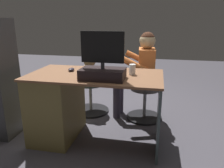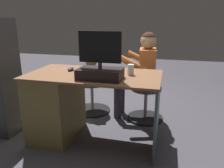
{
  "view_description": "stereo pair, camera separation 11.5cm",
  "coord_description": "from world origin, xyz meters",
  "px_view_note": "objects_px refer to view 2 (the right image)",
  "views": [
    {
      "loc": [
        -0.62,
        2.45,
        1.31
      ],
      "look_at": [
        -0.1,
        -0.05,
        0.55
      ],
      "focal_mm": 35.39,
      "sensor_mm": 36.0,
      "label": 1
    },
    {
      "loc": [
        -0.73,
        2.42,
        1.31
      ],
      "look_at": [
        -0.1,
        -0.05,
        0.55
      ],
      "focal_mm": 35.39,
      "sensor_mm": 36.0,
      "label": 2
    }
  ],
  "objects_px": {
    "keyboard": "(98,71)",
    "computer_mouse": "(71,69)",
    "tv_remote": "(81,72)",
    "monitor": "(100,68)",
    "cup": "(131,70)",
    "person": "(141,69)",
    "visitor_chair": "(146,100)",
    "office_chair_teddy": "(92,94)",
    "desk": "(64,103)",
    "teddy_bear": "(92,68)"
  },
  "relations": [
    {
      "from": "tv_remote",
      "to": "visitor_chair",
      "type": "xyz_separation_m",
      "value": [
        -0.63,
        -0.66,
        -0.5
      ]
    },
    {
      "from": "keyboard",
      "to": "person",
      "type": "bearing_deg",
      "value": -123.48
    },
    {
      "from": "office_chair_teddy",
      "to": "teddy_bear",
      "type": "xyz_separation_m",
      "value": [
        0.0,
        -0.01,
        0.38
      ]
    },
    {
      "from": "keyboard",
      "to": "person",
      "type": "height_order",
      "value": "person"
    },
    {
      "from": "monitor",
      "to": "keyboard",
      "type": "xyz_separation_m",
      "value": [
        0.11,
        -0.26,
        -0.1
      ]
    },
    {
      "from": "monitor",
      "to": "cup",
      "type": "relative_size",
      "value": 4.14
    },
    {
      "from": "visitor_chair",
      "to": "person",
      "type": "bearing_deg",
      "value": -4.95
    },
    {
      "from": "computer_mouse",
      "to": "office_chair_teddy",
      "type": "bearing_deg",
      "value": -90.09
    },
    {
      "from": "keyboard",
      "to": "computer_mouse",
      "type": "relative_size",
      "value": 4.38
    },
    {
      "from": "office_chair_teddy",
      "to": "visitor_chair",
      "type": "relative_size",
      "value": 1.08
    },
    {
      "from": "keyboard",
      "to": "cup",
      "type": "xyz_separation_m",
      "value": [
        -0.36,
        0.03,
        0.04
      ]
    },
    {
      "from": "monitor",
      "to": "cup",
      "type": "height_order",
      "value": "monitor"
    },
    {
      "from": "office_chair_teddy",
      "to": "desk",
      "type": "bearing_deg",
      "value": 84.15
    },
    {
      "from": "tv_remote",
      "to": "person",
      "type": "relative_size",
      "value": 0.13
    },
    {
      "from": "teddy_bear",
      "to": "person",
      "type": "relative_size",
      "value": 0.32
    },
    {
      "from": "visitor_chair",
      "to": "person",
      "type": "relative_size",
      "value": 0.42
    },
    {
      "from": "computer_mouse",
      "to": "office_chair_teddy",
      "type": "relative_size",
      "value": 0.19
    },
    {
      "from": "tv_remote",
      "to": "teddy_bear",
      "type": "height_order",
      "value": "teddy_bear"
    },
    {
      "from": "cup",
      "to": "person",
      "type": "relative_size",
      "value": 0.09
    },
    {
      "from": "keyboard",
      "to": "computer_mouse",
      "type": "height_order",
      "value": "computer_mouse"
    },
    {
      "from": "tv_remote",
      "to": "visitor_chair",
      "type": "relative_size",
      "value": 0.31
    },
    {
      "from": "tv_remote",
      "to": "keyboard",
      "type": "bearing_deg",
      "value": -148.62
    },
    {
      "from": "computer_mouse",
      "to": "teddy_bear",
      "type": "distance_m",
      "value": 0.69
    },
    {
      "from": "cup",
      "to": "teddy_bear",
      "type": "bearing_deg",
      "value": -46.07
    },
    {
      "from": "desk",
      "to": "visitor_chair",
      "type": "distance_m",
      "value": 1.09
    },
    {
      "from": "office_chair_teddy",
      "to": "person",
      "type": "xyz_separation_m",
      "value": [
        -0.69,
        0.06,
        0.43
      ]
    },
    {
      "from": "keyboard",
      "to": "tv_remote",
      "type": "xyz_separation_m",
      "value": [
        0.16,
        0.08,
        -0.0
      ]
    },
    {
      "from": "tv_remote",
      "to": "office_chair_teddy",
      "type": "bearing_deg",
      "value": -73.32
    },
    {
      "from": "teddy_bear",
      "to": "keyboard",
      "type": "bearing_deg",
      "value": 114.84
    },
    {
      "from": "visitor_chair",
      "to": "monitor",
      "type": "bearing_deg",
      "value": 66.6
    },
    {
      "from": "cup",
      "to": "visitor_chair",
      "type": "bearing_deg",
      "value": -100.3
    },
    {
      "from": "monitor",
      "to": "cup",
      "type": "bearing_deg",
      "value": -137.77
    },
    {
      "from": "keyboard",
      "to": "computer_mouse",
      "type": "distance_m",
      "value": 0.31
    },
    {
      "from": "monitor",
      "to": "visitor_chair",
      "type": "distance_m",
      "value": 1.09
    },
    {
      "from": "keyboard",
      "to": "desk",
      "type": "bearing_deg",
      "value": 13.42
    },
    {
      "from": "cup",
      "to": "office_chair_teddy",
      "type": "height_order",
      "value": "cup"
    },
    {
      "from": "keyboard",
      "to": "monitor",
      "type": "bearing_deg",
      "value": 112.45
    },
    {
      "from": "keyboard",
      "to": "computer_mouse",
      "type": "xyz_separation_m",
      "value": [
        0.31,
        0.01,
        0.01
      ]
    },
    {
      "from": "cup",
      "to": "person",
      "type": "distance_m",
      "value": 0.63
    },
    {
      "from": "office_chair_teddy",
      "to": "computer_mouse",
      "type": "bearing_deg",
      "value": 89.91
    },
    {
      "from": "monitor",
      "to": "tv_remote",
      "type": "bearing_deg",
      "value": -34.4
    },
    {
      "from": "desk",
      "to": "person",
      "type": "bearing_deg",
      "value": -138.61
    },
    {
      "from": "keyboard",
      "to": "person",
      "type": "relative_size",
      "value": 0.36
    },
    {
      "from": "desk",
      "to": "person",
      "type": "height_order",
      "value": "person"
    },
    {
      "from": "monitor",
      "to": "desk",
      "type": "bearing_deg",
      "value": -19.14
    },
    {
      "from": "tv_remote",
      "to": "person",
      "type": "bearing_deg",
      "value": -124.18
    },
    {
      "from": "computer_mouse",
      "to": "teddy_bear",
      "type": "xyz_separation_m",
      "value": [
        -0.0,
        -0.68,
        -0.14
      ]
    },
    {
      "from": "tv_remote",
      "to": "office_chair_teddy",
      "type": "distance_m",
      "value": 0.9
    },
    {
      "from": "computer_mouse",
      "to": "cup",
      "type": "xyz_separation_m",
      "value": [
        -0.67,
        0.02,
        0.04
      ]
    },
    {
      "from": "computer_mouse",
      "to": "visitor_chair",
      "type": "height_order",
      "value": "computer_mouse"
    }
  ]
}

